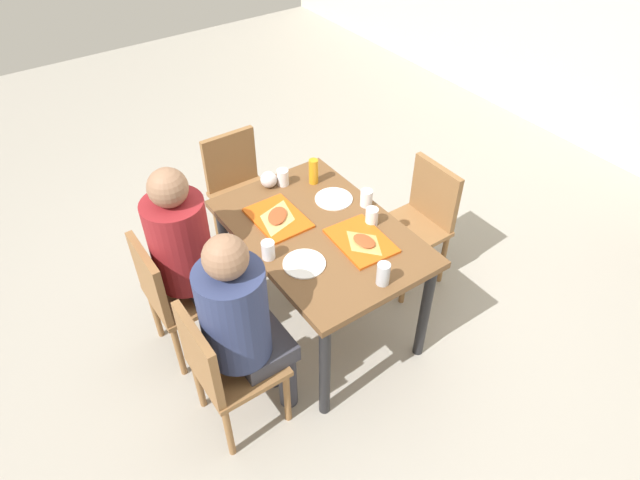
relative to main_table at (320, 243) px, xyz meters
The scene contains 21 objects.
ground_plane 0.67m from the main_table, ahead, with size 10.00×10.00×0.02m, color #9E998E.
main_table is the anchor object (origin of this frame).
chair_near_left 0.86m from the main_table, 110.70° to the right, with size 0.40×0.40×0.83m.
chair_near_right 0.86m from the main_table, 69.30° to the right, with size 0.40×0.40×0.83m.
chair_far_side 0.81m from the main_table, 90.00° to the left, with size 0.40×0.40×0.83m.
chair_left_end 0.99m from the main_table, behind, with size 0.40×0.40×0.83m.
person_in_red 0.72m from the main_table, 114.67° to the right, with size 0.32×0.42×1.24m.
person_in_brown_jacket 0.72m from the main_table, 65.33° to the right, with size 0.32×0.42×1.24m.
tray_red_near 0.27m from the main_table, 145.87° to the right, with size 0.36×0.26×0.02m, color #D85914.
tray_red_far 0.26m from the main_table, 30.16° to the left, with size 0.36×0.26×0.02m, color #D85914.
paper_plate_center 0.30m from the main_table, 128.82° to the left, with size 0.22×0.22×0.01m, color white.
paper_plate_near_edge 0.30m from the main_table, 51.18° to the right, with size 0.22×0.22×0.01m, color white.
pizza_slice_a 0.28m from the main_table, 144.15° to the right, with size 0.27×0.26×0.02m.
pizza_slice_b 0.29m from the main_table, 26.09° to the left, with size 0.20×0.15×0.02m.
plastic_cup_a 0.38m from the main_table, 94.96° to the left, with size 0.07×0.07×0.10m, color white.
plastic_cup_b 0.38m from the main_table, 85.04° to the right, with size 0.07×0.07×0.10m, color white.
plastic_cup_c 0.50m from the main_table, behind, with size 0.07×0.07×0.10m, color white.
plastic_cup_d 0.32m from the main_table, 65.59° to the left, with size 0.07×0.07×0.10m, color white.
soda_can 0.53m from the main_table, ahead, with size 0.07×0.07×0.12m, color #B7BCC6.
condiment_bottle 0.48m from the main_table, 150.16° to the left, with size 0.06×0.06×0.16m, color orange.
foil_bundle 0.53m from the main_table, behind, with size 0.10×0.10×0.10m, color silver.
Camera 1 is at (1.88, -1.31, 2.69)m, focal length 30.82 mm.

